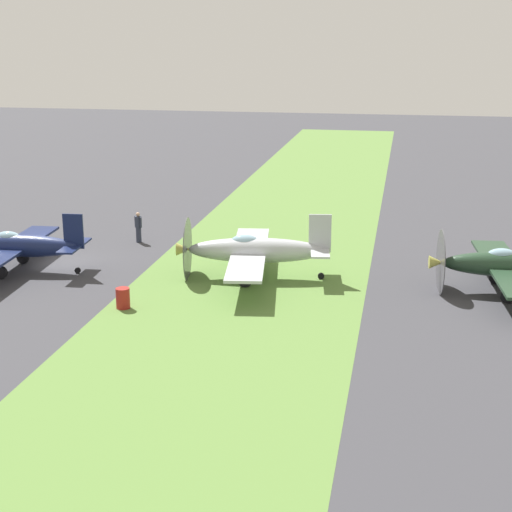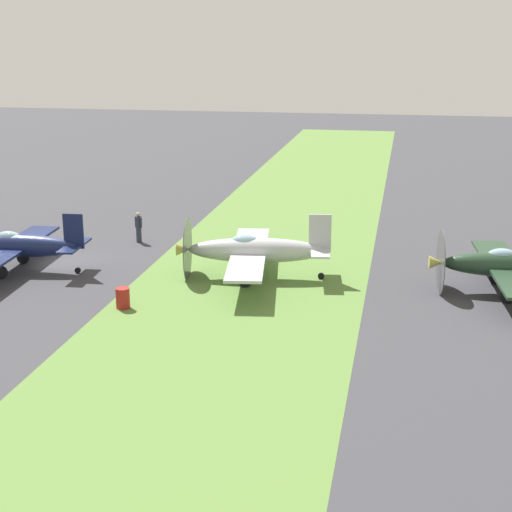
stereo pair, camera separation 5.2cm
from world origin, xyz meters
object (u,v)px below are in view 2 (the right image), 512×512
ground_crew_chief (139,226)px  fuel_drum (123,298)px  airplane_lead (17,246)px  airplane_trail (511,265)px  airplane_wingman (254,250)px

ground_crew_chief → fuel_drum: size_ratio=1.92×
airplane_lead → airplane_trail: bearing=-91.4°
airplane_wingman → fuel_drum: 7.15m
airplane_lead → ground_crew_chief: bearing=-35.6°
fuel_drum → airplane_trail: bearing=-72.6°
airplane_lead → fuel_drum: size_ratio=9.79×
airplane_lead → ground_crew_chief: size_ratio=5.09×
airplane_trail → ground_crew_chief: size_ratio=5.30×
fuel_drum → airplane_lead: bearing=58.7°
airplane_lead → fuel_drum: (-4.26, -7.02, -0.86)m
airplane_lead → airplane_wingman: 11.78m
airplane_lead → airplane_trail: airplane_trail is taller
airplane_wingman → ground_crew_chief: size_ratio=5.45×
airplane_wingman → airplane_trail: airplane_wingman is taller
airplane_trail → ground_crew_chief: bearing=69.1°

